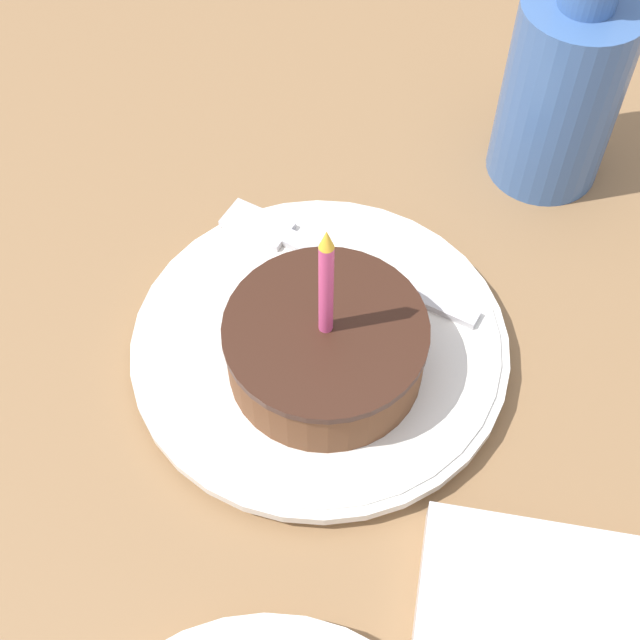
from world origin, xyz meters
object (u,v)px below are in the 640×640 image
bottle (564,85)px  fork (329,256)px  cake_slice (319,346)px  plate (320,346)px

bottle → fork: bearing=133.0°
bottle → cake_slice: bearing=148.5°
plate → bottle: 0.24m
cake_slice → fork: cake_slice is taller
fork → bottle: size_ratio=0.95×
plate → fork: bearing=5.0°
plate → cake_slice: (-0.02, -0.00, 0.03)m
plate → fork: fork is taller
plate → cake_slice: bearing=-172.5°
plate → bottle: bottle is taller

